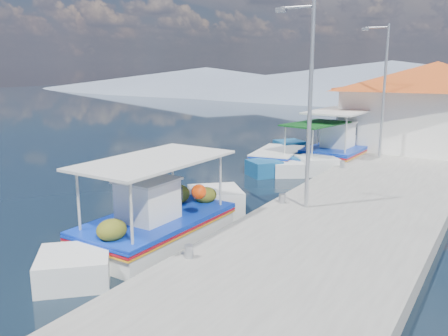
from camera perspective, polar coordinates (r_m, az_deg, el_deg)
The scene contains 10 objects.
ground at distance 15.45m, azimuth -9.21°, elevation -5.69°, with size 160.00×160.00×0.00m, color black.
quay at distance 18.05m, azimuth 18.45°, elevation -2.69°, with size 5.00×44.00×0.50m, color #9C9B92.
bollards at distance 17.82m, azimuth 11.41°, elevation -1.15°, with size 0.20×17.20×0.30m.
main_caique at distance 13.05m, azimuth -7.97°, elevation -6.77°, with size 2.41×7.88×2.59m.
caique_green_canopy at distance 22.59m, azimuth 10.90°, elevation 0.96°, with size 2.60×6.12×2.33m.
caique_blue_hull at distance 22.73m, azimuth 6.62°, elevation 1.06°, with size 2.55×6.24×1.13m.
caique_far at distance 24.04m, azimuth 13.83°, elevation 1.95°, with size 2.61×8.16×2.86m.
harbor_building at distance 26.36m, azimuth 24.06°, elevation 7.07°, with size 10.49×10.49×4.40m.
lamp_post_near at distance 14.07m, azimuth 10.05°, elevation 8.53°, with size 1.21×0.14×6.00m.
lamp_post_far at distance 22.67m, azimuth 18.61°, elevation 9.52°, with size 1.21×0.14×6.00m.
Camera 1 is at (9.67, -11.06, 4.78)m, focal length 37.80 mm.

